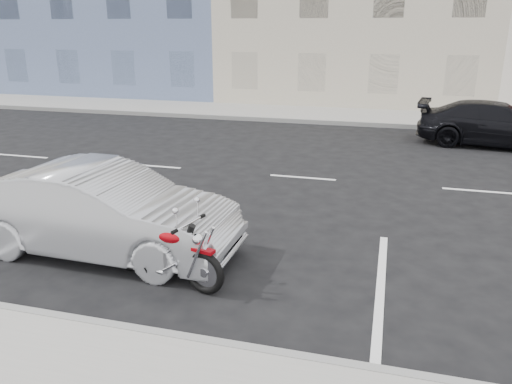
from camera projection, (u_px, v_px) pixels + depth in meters
ground at (388, 184)px, 11.58m from camera, size 120.00×120.00×0.00m
sidewalk_far at (268, 112)px, 20.76m from camera, size 80.00×3.40×0.15m
curb_far at (258, 119)px, 19.21m from camera, size 80.00×0.12×0.16m
motorcycle at (205, 263)px, 6.70m from camera, size 1.97×0.79×1.00m
sedan_silver at (102, 211)px, 7.85m from camera, size 4.40×1.64×1.44m
car_far at (496, 124)px, 15.08m from camera, size 4.80×2.44×1.33m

